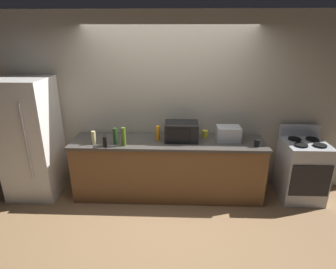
{
  "coord_description": "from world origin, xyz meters",
  "views": [
    {
      "loc": [
        0.14,
        -3.37,
        2.4
      ],
      "look_at": [
        0.0,
        0.4,
        1.0
      ],
      "focal_mm": 29.64,
      "sensor_mm": 36.0,
      "label": 1
    }
  ],
  "objects": [
    {
      "name": "mug_yellow",
      "position": [
        0.55,
        0.6,
        0.95
      ],
      "size": [
        0.09,
        0.09,
        0.1
      ],
      "primitive_type": "cylinder",
      "color": "yellow",
      "rests_on": "counter_run"
    },
    {
      "name": "stove_range",
      "position": [
        2.0,
        0.4,
        0.46
      ],
      "size": [
        0.6,
        0.61,
        1.08
      ],
      "color": "#B7BABF",
      "rests_on": "ground_plane"
    },
    {
      "name": "back_wall",
      "position": [
        0.0,
        0.81,
        1.35
      ],
      "size": [
        6.4,
        0.1,
        2.7
      ],
      "primitive_type": "cube",
      "color": "#B2A893",
      "rests_on": "ground_plane"
    },
    {
      "name": "bottle_olive_oil",
      "position": [
        -0.61,
        0.21,
        1.03
      ],
      "size": [
        0.06,
        0.06,
        0.26
      ],
      "primitive_type": "cylinder",
      "color": "#4C6B19",
      "rests_on": "counter_run"
    },
    {
      "name": "refrigerator",
      "position": [
        -2.05,
        0.4,
        0.9
      ],
      "size": [
        0.72,
        0.73,
        1.8
      ],
      "color": "white",
      "rests_on": "ground_plane"
    },
    {
      "name": "bottle_dish_soap",
      "position": [
        -0.15,
        0.42,
        1.01
      ],
      "size": [
        0.06,
        0.06,
        0.22
      ],
      "primitive_type": "cylinder",
      "color": "orange",
      "rests_on": "counter_run"
    },
    {
      "name": "cordless_phone",
      "position": [
        -0.87,
        0.18,
        0.98
      ],
      "size": [
        0.07,
        0.12,
        0.15
      ],
      "primitive_type": "cube",
      "rotation": [
        0.0,
        0.0,
        0.24
      ],
      "color": "black",
      "rests_on": "counter_run"
    },
    {
      "name": "counter_run",
      "position": [
        0.0,
        0.4,
        0.45
      ],
      "size": [
        2.84,
        0.64,
        0.9
      ],
      "color": "brown",
      "rests_on": "ground_plane"
    },
    {
      "name": "toaster_oven",
      "position": [
        0.88,
        0.46,
        1.01
      ],
      "size": [
        0.34,
        0.26,
        0.21
      ],
      "primitive_type": "cube",
      "color": "#B7BABF",
      "rests_on": "counter_run"
    },
    {
      "name": "mug_black",
      "position": [
        1.24,
        0.24,
        0.95
      ],
      "size": [
        0.08,
        0.08,
        0.11
      ],
      "primitive_type": "cylinder",
      "color": "black",
      "rests_on": "counter_run"
    },
    {
      "name": "bottle_vinegar",
      "position": [
        -1.05,
        0.25,
        0.99
      ],
      "size": [
        0.06,
        0.06,
        0.19
      ],
      "primitive_type": "cylinder",
      "color": "beige",
      "rests_on": "counter_run"
    },
    {
      "name": "bottle_wine",
      "position": [
        -0.74,
        0.25,
        1.02
      ],
      "size": [
        0.06,
        0.06,
        0.24
      ],
      "primitive_type": "cylinder",
      "color": "#1E3F19",
      "rests_on": "counter_run"
    },
    {
      "name": "ground_plane",
      "position": [
        0.0,
        0.0,
        0.0
      ],
      "size": [
        8.0,
        8.0,
        0.0
      ],
      "primitive_type": "plane",
      "color": "#93704C"
    },
    {
      "name": "microwave",
      "position": [
        0.19,
        0.45,
        1.04
      ],
      "size": [
        0.48,
        0.35,
        0.27
      ],
      "color": "black",
      "rests_on": "counter_run"
    }
  ]
}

